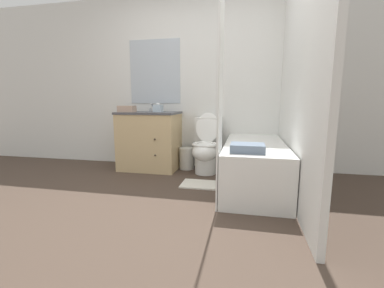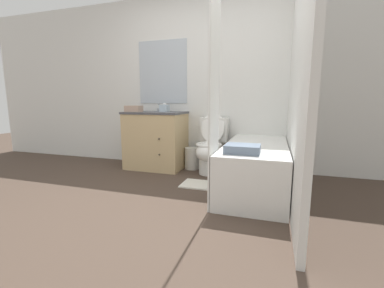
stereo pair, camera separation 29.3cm
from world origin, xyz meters
name	(u,v)px [view 1 (the left image)]	position (x,y,z in m)	size (l,w,h in m)	color
ground_plane	(167,213)	(0.00, 0.00, 0.00)	(14.00, 14.00, 0.00)	#47382D
wall_back	(201,83)	(-0.01, 1.73, 1.25)	(8.00, 0.06, 2.50)	silver
wall_right	(294,75)	(1.14, 0.85, 1.25)	(0.05, 2.71, 2.50)	silver
vanity_cabinet	(150,140)	(-0.70, 1.42, 0.43)	(0.84, 0.60, 0.83)	tan
sink_faucet	(154,109)	(-0.70, 1.61, 0.87)	(0.14, 0.12, 0.12)	silver
toilet	(206,147)	(0.14, 1.38, 0.36)	(0.38, 0.63, 0.83)	white
bathtub	(254,165)	(0.78, 0.91, 0.26)	(0.67, 1.60, 0.51)	white
shower_curtain	(220,103)	(0.43, 0.29, 0.97)	(0.02, 0.37, 1.93)	white
wastebasket	(187,158)	(-0.17, 1.52, 0.16)	(0.22, 0.22, 0.31)	silver
tissue_box	(158,108)	(-0.59, 1.49, 0.89)	(0.12, 0.12, 0.13)	silver
hand_towel_folded	(127,109)	(-0.97, 1.27, 0.88)	(0.22, 0.16, 0.09)	tan
bath_towel_folded	(247,148)	(0.69, 0.36, 0.55)	(0.32, 0.25, 0.08)	slate
bath_mat	(201,184)	(0.16, 0.82, 0.01)	(0.46, 0.33, 0.02)	silver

